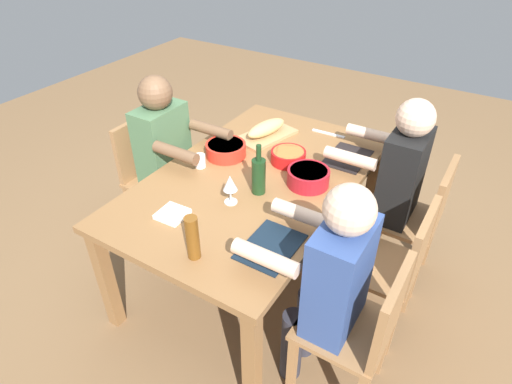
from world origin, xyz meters
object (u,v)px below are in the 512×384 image
at_px(chair_near_center, 152,172).
at_px(diner_near_center, 168,152).
at_px(diner_far_left, 394,178).
at_px(diner_far_right, 329,278).
at_px(napkin_stack, 172,214).
at_px(chair_far_right, 362,328).
at_px(cup_near_center, 200,161).
at_px(serving_bowl_salad, 308,176).
at_px(serving_bowl_greens, 226,149).
at_px(bread_loaf, 266,128).
at_px(cutting_board, 266,136).
at_px(serving_bowl_fruit, 288,156).
at_px(beer_bottle, 193,238).
at_px(chair_far_left, 418,216).
at_px(wine_bottle, 259,175).
at_px(chair_far_center, 394,264).
at_px(wine_glass, 230,184).
at_px(dining_table, 256,188).

distance_m(chair_near_center, diner_near_center, 0.28).
distance_m(chair_near_center, diner_far_left, 1.61).
distance_m(diner_far_right, napkin_stack, 0.84).
relative_size(chair_far_right, cup_near_center, 10.68).
bearing_deg(cup_near_center, serving_bowl_salad, 104.99).
height_order(serving_bowl_greens, cup_near_center, serving_bowl_greens).
bearing_deg(bread_loaf, cutting_board, 0.00).
xyz_separation_m(chair_far_right, serving_bowl_fruit, (-0.71, -0.77, 0.30)).
height_order(diner_near_center, serving_bowl_fruit, diner_near_center).
relative_size(serving_bowl_fruit, beer_bottle, 0.96).
distance_m(bread_loaf, napkin_stack, 0.98).
relative_size(serving_bowl_fruit, napkin_stack, 1.50).
height_order(serving_bowl_fruit, cup_near_center, cup_near_center).
bearing_deg(chair_near_center, cup_near_center, 80.73).
relative_size(chair_far_left, serving_bowl_salad, 3.61).
height_order(serving_bowl_greens, napkin_stack, serving_bowl_greens).
bearing_deg(wine_bottle, chair_far_right, 65.43).
bearing_deg(chair_near_center, serving_bowl_fruit, 104.17).
bearing_deg(wine_bottle, diner_far_right, 58.91).
bearing_deg(chair_far_center, diner_far_right, -21.28).
relative_size(diner_far_right, wine_glass, 7.23).
distance_m(dining_table, serving_bowl_fruit, 0.28).
distance_m(serving_bowl_fruit, cup_near_center, 0.53).
bearing_deg(chair_far_right, serving_bowl_greens, -116.84).
xyz_separation_m(chair_far_right, napkin_stack, (0.06, -1.02, 0.27)).
relative_size(serving_bowl_salad, cutting_board, 0.59).
height_order(serving_bowl_salad, cup_near_center, serving_bowl_salad).
height_order(chair_far_center, cup_near_center, chair_far_center).
bearing_deg(cup_near_center, bread_loaf, 164.99).
height_order(chair_far_left, beer_bottle, beer_bottle).
distance_m(wine_bottle, cup_near_center, 0.44).
distance_m(serving_bowl_greens, bread_loaf, 0.35).
bearing_deg(chair_far_right, dining_table, -118.94).
relative_size(cutting_board, cup_near_center, 5.02).
height_order(diner_far_right, chair_far_left, diner_far_right).
bearing_deg(serving_bowl_fruit, diner_near_center, -72.55).
height_order(diner_near_center, diner_far_left, same).
distance_m(dining_table, chair_far_left, 0.99).
bearing_deg(wine_glass, cutting_board, -163.63).
relative_size(wine_glass, cup_near_center, 2.09).
bearing_deg(cup_near_center, dining_table, 104.04).
bearing_deg(diner_far_left, chair_far_center, 21.28).
bearing_deg(chair_near_center, dining_table, 90.00).
bearing_deg(diner_far_right, chair_far_right, 90.00).
relative_size(chair_far_right, serving_bowl_fruit, 4.04).
distance_m(serving_bowl_greens, serving_bowl_fruit, 0.39).
bearing_deg(beer_bottle, cutting_board, -165.14).
bearing_deg(cup_near_center, wine_bottle, 84.68).
bearing_deg(cup_near_center, cutting_board, 164.99).
height_order(chair_near_center, serving_bowl_salad, chair_near_center).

